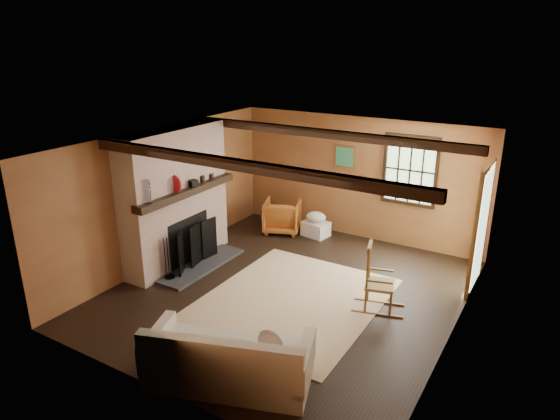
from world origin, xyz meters
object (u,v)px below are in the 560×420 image
Objects in this scene: sofa at (229,363)px; armchair at (282,216)px; fireplace at (177,203)px; laundry_basket at (316,229)px; rocking_chair at (377,282)px.

sofa is 2.86× the size of armchair.
laundry_basket is (1.54, 2.31, -0.95)m from fireplace.
sofa is 4.71m from laundry_basket.
sofa is at bearing 91.82° from armchair.
laundry_basket is at bearing 169.64° from armchair.
sofa is (2.74, -2.24, -0.83)m from fireplace.
laundry_basket is at bearing 85.72° from sofa.
sofa is 4.81m from armchair.
armchair is at bearing 69.06° from fireplace.
sofa is at bearing 145.04° from rocking_chair.
fireplace is 2.45m from armchair.
armchair is (-0.70, -0.14, 0.18)m from laundry_basket.
fireplace is 3.64m from sofa.
fireplace is 4.80× the size of laundry_basket.
laundry_basket is (-1.20, 4.56, -0.13)m from sofa.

